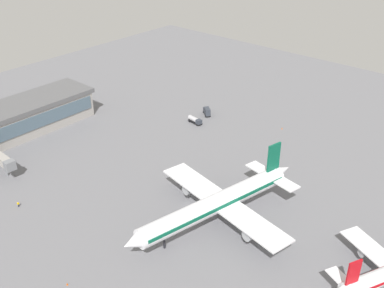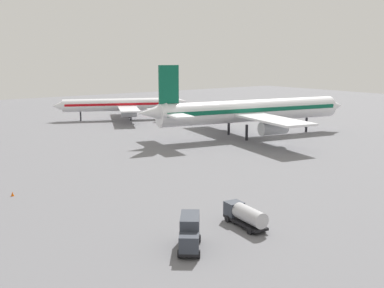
{
  "view_description": "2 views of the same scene",
  "coord_description": "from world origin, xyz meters",
  "views": [
    {
      "loc": [
        80.92,
        70.58,
        78.92
      ],
      "look_at": [
        -21.61,
        -18.44,
        4.6
      ],
      "focal_mm": 43.38,
      "sensor_mm": 36.0,
      "label": 1
    },
    {
      "loc": [
        -76.68,
        -71.41,
        19.24
      ],
      "look_at": [
        -24.05,
        -0.73,
        2.61
      ],
      "focal_mm": 44.11,
      "sensor_mm": 36.0,
      "label": 2
    }
  ],
  "objects": [
    {
      "name": "safety_cone_near_gate",
      "position": [
        -59.09,
        -6.03,
        0.3
      ],
      "size": [
        0.44,
        0.44,
        0.6
      ],
      "primitive_type": "cone",
      "color": "#EA590C",
      "rests_on": "ground"
    },
    {
      "name": "airplane_at_gate",
      "position": [
        0.88,
        9.95,
        6.23
      ],
      "size": [
        55.98,
        45.49,
        17.15
      ],
      "rotation": [
        0.0,
        0.0,
        6.08
      ],
      "color": "white",
      "rests_on": "ground"
    },
    {
      "name": "fuel_truck",
      "position": [
        -41.32,
        -34.06,
        1.39
      ],
      "size": [
        2.87,
        6.5,
        2.5
      ],
      "rotation": [
        0.0,
        0.0,
        1.44
      ],
      "color": "black",
      "rests_on": "ground"
    },
    {
      "name": "safety_cone_mid_apron",
      "position": [
        41.27,
        -1.53,
        0.3
      ],
      "size": [
        0.44,
        0.44,
        0.6
      ],
      "primitive_type": "cone",
      "color": "#EA590C",
      "rests_on": "ground"
    },
    {
      "name": "catering_truck",
      "position": [
        -50.08,
        -35.3,
        1.7
      ],
      "size": [
        4.97,
        5.57,
        3.3
      ],
      "rotation": [
        0.0,
        0.0,
        4.04
      ],
      "color": "black",
      "rests_on": "ground"
    },
    {
      "name": "terminal_building",
      "position": [
        9.82,
        -77.94,
        5.73
      ],
      "size": [
        63.24,
        17.7,
        11.23
      ],
      "color": "#9E9993",
      "rests_on": "ground"
    },
    {
      "name": "ground",
      "position": [
        0.0,
        0.0,
        0.0
      ],
      "size": [
        288.0,
        288.0,
        0.0
      ],
      "primitive_type": "plane",
      "color": "slate"
    },
    {
      "name": "ground_crew_worker",
      "position": [
        32.44,
        -36.84,
        0.85
      ],
      "size": [
        0.53,
        0.53,
        1.67
      ],
      "rotation": [
        0.0,
        0.0,
        0.88
      ],
      "color": "#1E2338",
      "rests_on": "ground"
    }
  ]
}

